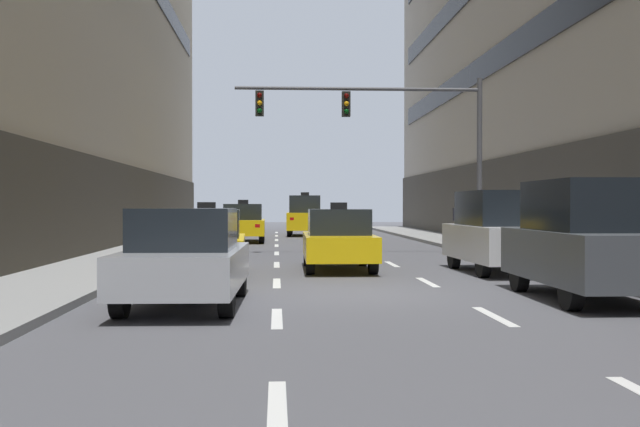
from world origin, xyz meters
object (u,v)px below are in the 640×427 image
at_px(taxi_driving_1, 243,223).
at_px(traffic_signal_0, 392,125).
at_px(taxi_driving_2, 207,243).
at_px(car_parked_1, 587,240).
at_px(car_driving_0, 186,258).
at_px(car_parked_2, 498,232).
at_px(taxi_driving_3, 338,240).
at_px(pedestrian_0, 459,219).
at_px(taxi_driving_4, 305,216).

distance_m(taxi_driving_1, traffic_signal_0, 11.01).
distance_m(taxi_driving_2, car_parked_1, 8.62).
bearing_deg(traffic_signal_0, taxi_driving_1, 121.35).
height_order(car_driving_0, car_parked_2, car_parked_2).
distance_m(taxi_driving_1, taxi_driving_3, 15.23).
distance_m(taxi_driving_3, pedestrian_0, 13.02).
relative_size(car_driving_0, taxi_driving_3, 1.03).
bearing_deg(car_parked_2, pedestrian_0, 80.44).
height_order(taxi_driving_1, taxi_driving_3, taxi_driving_1).
bearing_deg(car_parked_1, taxi_driving_4, 97.89).
xyz_separation_m(car_driving_0, taxi_driving_3, (3.09, 6.81, -0.02)).
height_order(taxi_driving_1, traffic_signal_0, traffic_signal_0).
relative_size(taxi_driving_3, car_parked_1, 0.96).
distance_m(taxi_driving_3, taxi_driving_4, 21.89).
bearing_deg(car_parked_2, taxi_driving_3, 166.08).
height_order(taxi_driving_4, car_parked_1, taxi_driving_4).
relative_size(car_driving_0, taxi_driving_1, 0.94).
relative_size(taxi_driving_1, taxi_driving_4, 1.00).
height_order(taxi_driving_1, pedestrian_0, taxi_driving_1).
bearing_deg(taxi_driving_4, traffic_signal_0, -81.54).
bearing_deg(taxi_driving_2, taxi_driving_1, 89.53).
xyz_separation_m(taxi_driving_1, car_parked_1, (6.98, -21.24, 0.20)).
height_order(taxi_driving_4, traffic_signal_0, traffic_signal_0).
height_order(taxi_driving_2, traffic_signal_0, traffic_signal_0).
relative_size(taxi_driving_4, car_parked_1, 1.05).
relative_size(taxi_driving_2, pedestrian_0, 2.61).
height_order(car_driving_0, taxi_driving_1, taxi_driving_1).
bearing_deg(car_parked_2, car_driving_0, -140.00).
bearing_deg(taxi_driving_1, car_parked_2, -66.27).
relative_size(car_driving_0, taxi_driving_2, 1.03).
relative_size(car_driving_0, car_parked_1, 0.99).
distance_m(taxi_driving_1, pedestrian_0, 9.69).
relative_size(car_driving_0, car_parked_2, 1.03).
height_order(taxi_driving_3, car_parked_2, car_parked_2).
bearing_deg(car_driving_0, traffic_signal_0, 67.08).
height_order(car_parked_2, traffic_signal_0, traffic_signal_0).
distance_m(traffic_signal_0, pedestrian_0, 7.42).
bearing_deg(taxi_driving_3, car_driving_0, -114.38).
bearing_deg(pedestrian_0, taxi_driving_3, -117.40).
relative_size(car_driving_0, traffic_signal_0, 0.52).
bearing_deg(car_parked_2, taxi_driving_4, 99.72).
height_order(taxi_driving_1, taxi_driving_4, taxi_driving_4).
bearing_deg(taxi_driving_2, taxi_driving_3, 24.48).
bearing_deg(taxi_driving_3, traffic_signal_0, 68.79).
distance_m(taxi_driving_3, car_parked_2, 4.01).
bearing_deg(car_parked_1, taxi_driving_2, 145.64).
bearing_deg(traffic_signal_0, car_parked_2, -77.45).
height_order(car_parked_2, pedestrian_0, car_parked_2).
xyz_separation_m(car_driving_0, taxi_driving_2, (-0.14, 5.34, -0.02)).
relative_size(taxi_driving_1, car_parked_2, 1.09).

